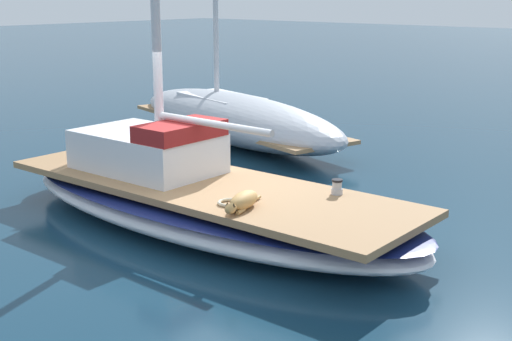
# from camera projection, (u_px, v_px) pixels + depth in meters

# --- Properties ---
(ground_plane) EXTENTS (120.00, 120.00, 0.00)m
(ground_plane) POSITION_uv_depth(u_px,v_px,m) (205.00, 226.00, 10.29)
(ground_plane) COLOR #143347
(sailboat_main) EXTENTS (2.72, 7.30, 0.66)m
(sailboat_main) POSITION_uv_depth(u_px,v_px,m) (204.00, 204.00, 10.21)
(sailboat_main) COLOR white
(sailboat_main) RESTS_ON ground
(cabin_house) EXTENTS (1.46, 2.26, 0.84)m
(cabin_house) POSITION_uv_depth(u_px,v_px,m) (151.00, 149.00, 10.73)
(cabin_house) COLOR silver
(cabin_house) RESTS_ON sailboat_main
(dog_tan) EXTENTS (0.94, 0.41, 0.22)m
(dog_tan) POSITION_uv_depth(u_px,v_px,m) (243.00, 201.00, 8.87)
(dog_tan) COLOR tan
(dog_tan) RESTS_ON sailboat_main
(deck_winch) EXTENTS (0.16, 0.16, 0.21)m
(deck_winch) POSITION_uv_depth(u_px,v_px,m) (337.00, 187.00, 9.53)
(deck_winch) COLOR #B7B7BC
(deck_winch) RESTS_ON sailboat_main
(coiled_rope) EXTENTS (0.32, 0.32, 0.04)m
(coiled_rope) POSITION_uv_depth(u_px,v_px,m) (230.00, 203.00, 9.09)
(coiled_rope) COLOR beige
(coiled_rope) RESTS_ON sailboat_main
(moored_boat_starboard_side) EXTENTS (3.75, 7.61, 5.56)m
(moored_boat_starboard_side) POSITION_uv_depth(u_px,v_px,m) (235.00, 117.00, 15.95)
(moored_boat_starboard_side) COLOR #B2B7C1
(moored_boat_starboard_side) RESTS_ON ground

